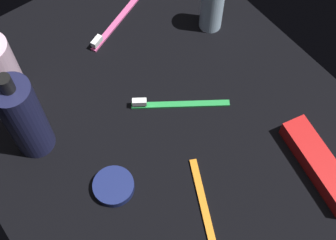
# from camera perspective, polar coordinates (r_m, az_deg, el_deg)

# --- Properties ---
(ground_plane) EXTENTS (0.84, 0.64, 0.01)m
(ground_plane) POSITION_cam_1_polar(r_m,az_deg,el_deg) (0.83, 0.00, -1.23)
(ground_plane) COLOR black
(lotion_bottle) EXTENTS (0.06, 0.06, 0.20)m
(lotion_bottle) POSITION_cam_1_polar(r_m,az_deg,el_deg) (0.77, -17.43, 0.27)
(lotion_bottle) COLOR #1C1E40
(lotion_bottle) RESTS_ON ground_plane
(bodywash_bottle) EXTENTS (0.07, 0.07, 0.17)m
(bodywash_bottle) POSITION_cam_1_polar(r_m,az_deg,el_deg) (0.84, -20.17, 5.59)
(bodywash_bottle) COLOR silver
(bodywash_bottle) RESTS_ON ground_plane
(deodorant_stick) EXTENTS (0.05, 0.05, 0.10)m
(deodorant_stick) POSITION_cam_1_polar(r_m,az_deg,el_deg) (0.93, 5.46, 13.71)
(deodorant_stick) COLOR silver
(deodorant_stick) RESTS_ON ground_plane
(toothbrush_pink) EXTENTS (0.08, 0.17, 0.02)m
(toothbrush_pink) POSITION_cam_1_polar(r_m,az_deg,el_deg) (0.96, -6.61, 11.90)
(toothbrush_pink) COLOR #E55999
(toothbrush_pink) RESTS_ON ground_plane
(toothbrush_orange) EXTENTS (0.17, 0.09, 0.02)m
(toothbrush_orange) POSITION_cam_1_polar(r_m,az_deg,el_deg) (0.75, 4.79, -11.72)
(toothbrush_orange) COLOR orange
(toothbrush_orange) RESTS_ON ground_plane
(toothbrush_green) EXTENTS (0.11, 0.15, 0.02)m
(toothbrush_green) POSITION_cam_1_polar(r_m,az_deg,el_deg) (0.84, 0.81, 2.06)
(toothbrush_green) COLOR green
(toothbrush_green) RESTS_ON ground_plane
(toothpaste_box_red) EXTENTS (0.18, 0.08, 0.03)m
(toothpaste_box_red) POSITION_cam_1_polar(r_m,az_deg,el_deg) (0.81, 18.32, -5.31)
(toothpaste_box_red) COLOR red
(toothpaste_box_red) RESTS_ON ground_plane
(cream_tin_left) EXTENTS (0.07, 0.07, 0.02)m
(cream_tin_left) POSITION_cam_1_polar(r_m,az_deg,el_deg) (0.77, -6.77, -8.17)
(cream_tin_left) COLOR navy
(cream_tin_left) RESTS_ON ground_plane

